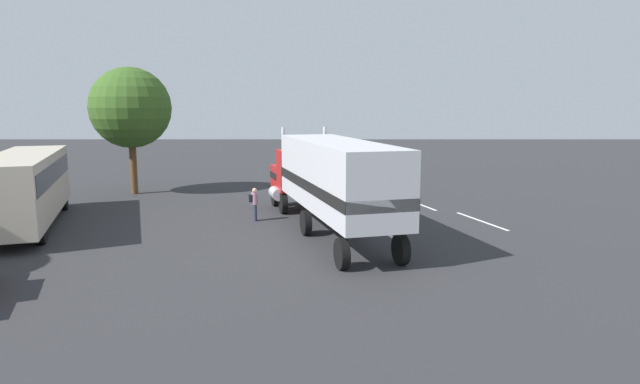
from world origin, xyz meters
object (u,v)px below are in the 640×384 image
object	(u,v)px
parked_bus	(25,183)
tree_left	(130,108)
semi_truck	(329,177)
person_bystander	(254,203)

from	to	relation	value
parked_bus	tree_left	bearing A→B (deg)	-10.32
parked_bus	tree_left	size ratio (longest dim) A/B	1.41
semi_truck	person_bystander	bearing A→B (deg)	54.62
parked_bus	tree_left	distance (m)	10.39
person_bystander	tree_left	bearing A→B (deg)	46.17
semi_truck	tree_left	bearing A→B (deg)	48.45
person_bystander	parked_bus	bearing A→B (deg)	97.63
semi_truck	parked_bus	world-z (taller)	semi_truck
semi_truck	tree_left	world-z (taller)	tree_left
person_bystander	parked_bus	size ratio (longest dim) A/B	0.14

